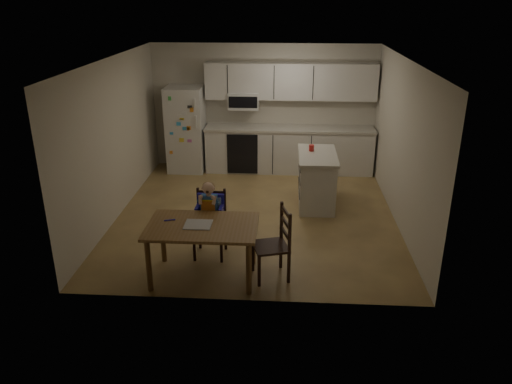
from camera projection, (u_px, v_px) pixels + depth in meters
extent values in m
cube|color=olive|center=(256.00, 214.00, 8.27)|extent=(4.50, 5.00, 0.01)
cube|color=beige|center=(264.00, 107.00, 10.11)|extent=(4.50, 0.02, 2.50)
cube|color=beige|center=(115.00, 139.00, 7.93)|extent=(0.02, 5.00, 2.50)
cube|color=beige|center=(402.00, 144.00, 7.67)|extent=(0.02, 5.00, 2.50)
cube|color=white|center=(256.00, 59.00, 7.33)|extent=(4.50, 5.00, 0.01)
cube|color=silver|center=(186.00, 129.00, 10.03)|extent=(0.72, 0.70, 1.70)
cube|color=silver|center=(289.00, 150.00, 10.11)|extent=(3.34, 0.60, 0.86)
cube|color=beige|center=(290.00, 129.00, 9.93)|extent=(3.37, 0.62, 0.05)
cube|color=black|center=(242.00, 154.00, 9.88)|extent=(0.60, 0.02, 0.80)
cube|color=silver|center=(291.00, 81.00, 9.72)|extent=(3.34, 0.34, 0.70)
cube|color=silver|center=(244.00, 100.00, 9.89)|extent=(0.60, 0.38, 0.33)
cube|color=silver|center=(317.00, 181.00, 8.51)|extent=(0.58, 1.16, 0.85)
cube|color=beige|center=(318.00, 156.00, 8.34)|extent=(0.64, 1.22, 0.05)
cylinder|color=red|center=(311.00, 148.00, 8.48)|extent=(0.09, 0.09, 0.11)
cube|color=brown|center=(202.00, 226.00, 6.18)|extent=(1.37, 0.88, 0.04)
cylinder|color=brown|center=(149.00, 265.00, 6.02)|extent=(0.07, 0.07, 0.70)
cylinder|color=brown|center=(163.00, 238.00, 6.69)|extent=(0.07, 0.07, 0.70)
cylinder|color=brown|center=(249.00, 269.00, 5.95)|extent=(0.07, 0.07, 0.70)
cylinder|color=brown|center=(253.00, 241.00, 6.62)|extent=(0.07, 0.07, 0.70)
cube|color=silver|center=(198.00, 224.00, 6.17)|extent=(0.33, 0.29, 0.01)
cylinder|color=#2A25B9|center=(169.00, 220.00, 6.29)|extent=(0.12, 0.06, 0.02)
cube|color=black|center=(210.00, 227.00, 6.82)|extent=(0.42, 0.42, 0.03)
cube|color=black|center=(194.00, 247.00, 6.74)|extent=(0.04, 0.04, 0.41)
cube|color=black|center=(200.00, 235.00, 7.09)|extent=(0.04, 0.04, 0.41)
cube|color=black|center=(221.00, 249.00, 6.71)|extent=(0.04, 0.04, 0.41)
cube|color=black|center=(226.00, 236.00, 7.05)|extent=(0.04, 0.04, 0.41)
cube|color=black|center=(212.00, 205.00, 6.89)|extent=(0.41, 0.05, 0.49)
cube|color=#2A25B9|center=(210.00, 223.00, 6.79)|extent=(0.38, 0.34, 0.10)
cube|color=#2A25B9|center=(211.00, 205.00, 6.84)|extent=(0.37, 0.07, 0.33)
cube|color=#5C9DD8|center=(209.00, 220.00, 6.75)|extent=(0.30, 0.26, 0.02)
cube|color=#2A4C96|center=(209.00, 204.00, 6.70)|extent=(0.22, 0.14, 0.25)
cube|color=#CD4E1E|center=(208.00, 207.00, 6.64)|extent=(0.19, 0.02, 0.19)
sphere|color=beige|center=(208.00, 188.00, 6.60)|extent=(0.17, 0.17, 0.17)
ellipsoid|color=olive|center=(208.00, 187.00, 6.59)|extent=(0.17, 0.16, 0.14)
cube|color=black|center=(270.00, 247.00, 6.28)|extent=(0.52, 0.52, 0.03)
cube|color=black|center=(253.00, 257.00, 6.50)|extent=(0.04, 0.04, 0.42)
cube|color=black|center=(281.00, 254.00, 6.58)|extent=(0.04, 0.04, 0.42)
cube|color=black|center=(259.00, 271.00, 6.15)|extent=(0.04, 0.04, 0.42)
cube|color=black|center=(289.00, 268.00, 6.23)|extent=(0.04, 0.04, 0.42)
cube|color=black|center=(285.00, 226.00, 6.22)|extent=(0.15, 0.41, 0.50)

